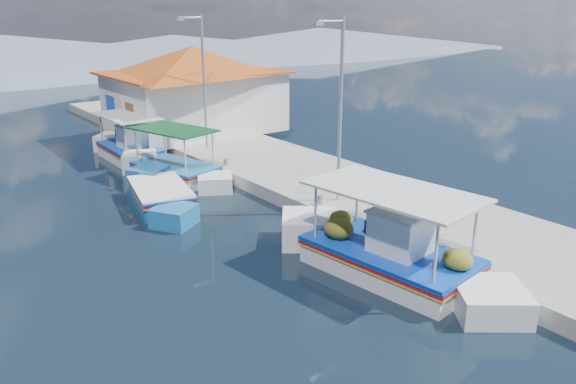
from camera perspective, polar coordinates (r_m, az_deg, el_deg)
ground at (r=14.94m, az=-2.81°, el=-8.20°), size 160.00×160.00×0.00m
quay at (r=22.62m, az=0.77°, el=1.94°), size 5.00×44.00×0.50m
bollards at (r=20.73m, az=-2.51°, el=1.52°), size 0.20×17.20×0.30m
main_caique at (r=14.85m, az=10.28°, el=-6.51°), size 2.90×7.92×2.62m
caique_green_canopy at (r=23.04m, az=-11.63°, el=2.14°), size 3.00×6.16×2.39m
caique_blue_hull at (r=20.22m, az=-13.24°, el=-0.49°), size 2.70×5.91×1.08m
caique_far at (r=26.59m, az=-16.09°, el=4.15°), size 2.04×6.68×2.34m
harbor_building at (r=29.68m, az=-9.75°, el=10.66°), size 10.49×10.49×4.40m
lamp_post_near at (r=17.96m, az=5.29°, el=9.29°), size 1.21×0.14×6.00m
lamp_post_far at (r=25.26m, az=-8.95°, el=11.82°), size 1.21×0.14×6.00m
mountain_ridge at (r=68.64m, az=-26.27°, el=12.81°), size 171.40×96.00×5.50m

